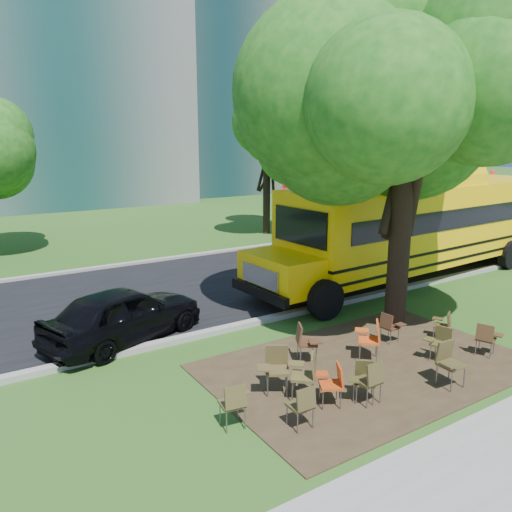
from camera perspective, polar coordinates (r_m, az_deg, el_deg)
ground at (r=11.26m, az=7.13°, el=-12.66°), size 160.00×160.00×0.00m
dirt_patch at (r=11.55m, az=12.67°, el=-12.13°), size 7.00×4.50×0.03m
asphalt_road at (r=16.85m, az=-8.24°, el=-3.74°), size 80.00×8.00×0.04m
kerb_near at (r=13.47m, az=-1.09°, el=-7.77°), size 80.00×0.25×0.14m
kerb_far at (r=20.52m, az=-13.01°, el=-0.73°), size 80.00×0.25×0.14m
building_right at (r=55.53m, az=1.21°, el=21.09°), size 30.00×16.00×25.00m
bg_tree_3 at (r=26.16m, az=1.25°, el=13.51°), size 5.60×5.60×7.84m
bg_tree_4 at (r=30.65m, az=15.14°, el=11.74°), size 5.00×5.00×6.85m
main_tree at (r=13.36m, az=17.04°, el=15.91°), size 7.20×7.20×9.26m
school_bus at (r=19.17m, az=18.94°, el=3.62°), size 13.82×3.69×3.35m
chair_0 at (r=8.91m, az=-2.47°, el=-16.14°), size 0.62×0.50×0.85m
chair_1 at (r=8.92m, az=5.39°, el=-16.29°), size 0.55×0.48×0.82m
chair_2 at (r=9.67m, az=8.78°, el=-13.85°), size 0.56×0.71×0.84m
chair_3 at (r=9.95m, az=12.20°, el=-13.38°), size 0.68×0.54×0.79m
chair_4 at (r=9.83m, az=13.00°, el=-13.34°), size 0.58×0.53×0.90m
chair_5 at (r=10.91m, az=21.15°, el=-11.00°), size 0.64×0.56×0.95m
chair_6 at (r=12.08m, az=20.34°, el=-9.01°), size 0.60×0.54×0.80m
chair_7 at (r=12.68m, az=24.87°, el=-8.34°), size 0.62×0.55×0.81m
chair_8 at (r=9.78m, az=5.76°, el=-13.00°), size 0.64×0.82×0.95m
chair_9 at (r=9.99m, az=2.24°, el=-12.30°), size 0.81×0.64×0.96m
chair_10 at (r=11.27m, az=5.63°, el=-9.50°), size 0.59×0.75×0.90m
chair_11 at (r=11.62m, az=13.05°, el=-8.90°), size 0.65×0.82×0.95m
chair_12 at (r=12.71m, az=15.03°, el=-7.61°), size 0.48×0.51×0.77m
chair_13 at (r=13.21m, az=20.68°, el=-7.21°), size 0.52×0.63×0.77m
black_car at (r=12.76m, az=-14.86°, el=-6.42°), size 4.44×2.93×1.41m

